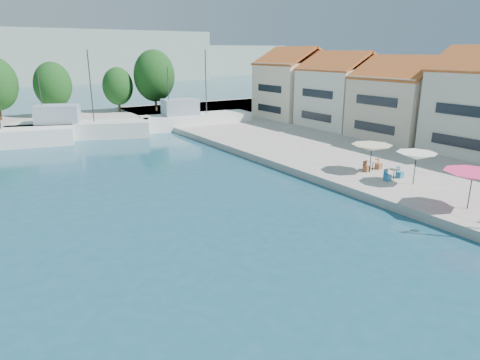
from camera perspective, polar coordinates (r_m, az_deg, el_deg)
quay_right at (r=46.71m, az=21.86°, el=4.09°), size 32.00×92.00×0.60m
quay_far at (r=64.28m, az=-25.96°, el=6.79°), size 90.00×16.00×0.60m
hill_east at (r=184.75m, az=-15.94°, el=15.04°), size 140.00×40.00×12.00m
building_04 at (r=49.37m, az=20.99°, el=10.37°), size 9.00×8.80×9.20m
building_05 at (r=55.14m, az=13.40°, el=11.83°), size 8.40×8.80×9.70m
building_06 at (r=61.70m, az=7.28°, el=12.84°), size 9.00×8.80×10.20m
trawler_03 at (r=53.06m, az=-20.90°, el=6.44°), size 15.87×9.20×10.20m
trawler_04 at (r=56.46m, az=-6.19°, el=8.00°), size 14.68×5.48×10.20m
tree_06 at (r=67.44m, az=-23.70°, el=11.51°), size 5.17×5.17×7.65m
tree_07 at (r=69.36m, az=-15.98°, el=11.92°), size 4.55×4.55×6.74m
tree_08 at (r=69.34m, az=-11.36°, el=13.47°), size 6.30×6.30×9.32m
umbrella_pink at (r=28.36m, az=28.59°, el=0.49°), size 3.31×3.31×2.28m
umbrella_white at (r=32.02m, az=22.45°, el=2.97°), size 2.74×2.74×2.30m
umbrella_cream at (r=34.22m, az=17.15°, el=4.12°), size 3.07×3.07×2.18m
cafe_table_02 at (r=33.22m, az=19.81°, el=0.58°), size 1.82×0.70×0.76m
cafe_table_03 at (r=35.19m, az=17.27°, el=1.69°), size 1.82×0.70×0.76m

